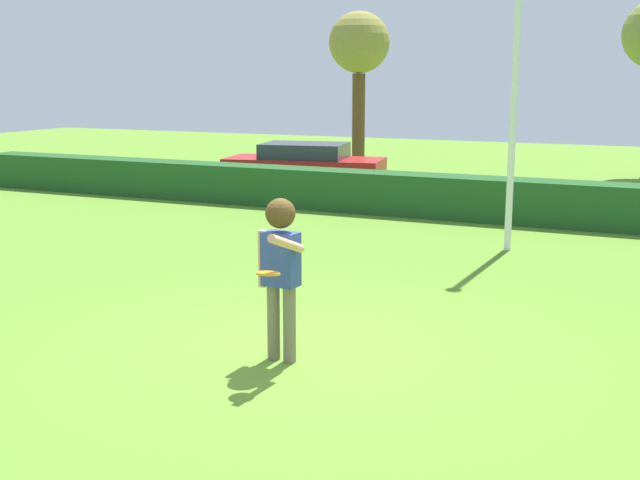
# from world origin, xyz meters

# --- Properties ---
(ground_plane) EXTENTS (60.00, 60.00, 0.00)m
(ground_plane) POSITION_xyz_m (0.00, 0.00, 0.00)
(ground_plane) COLOR #5C8B2A
(person) EXTENTS (0.56, 0.76, 1.78)m
(person) POSITION_xyz_m (-0.13, -0.35, 1.12)
(person) COLOR #756B53
(person) RESTS_ON ground
(frisbee) EXTENTS (0.24, 0.24, 0.05)m
(frisbee) POSITION_xyz_m (0.02, -0.91, 1.11)
(frisbee) COLOR orange
(lamppost) EXTENTS (0.24, 0.24, 6.51)m
(lamppost) POSITION_xyz_m (0.91, 6.39, 3.57)
(lamppost) COLOR silver
(lamppost) RESTS_ON ground
(hedge_row) EXTENTS (27.77, 0.90, 0.91)m
(hedge_row) POSITION_xyz_m (0.00, 9.21, 0.46)
(hedge_row) COLOR #1F5021
(hedge_row) RESTS_ON ground
(parked_car_red) EXTENTS (4.44, 2.42, 1.25)m
(parked_car_red) POSITION_xyz_m (-5.72, 11.91, 0.69)
(parked_car_red) COLOR #B21E1E
(parked_car_red) RESTS_ON ground
(willow_tree) EXTENTS (1.84, 1.84, 4.93)m
(willow_tree) POSITION_xyz_m (-5.64, 15.57, 3.84)
(willow_tree) COLOR brown
(willow_tree) RESTS_ON ground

